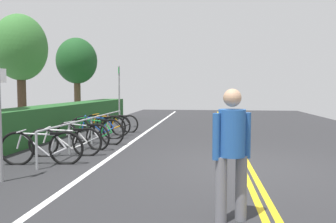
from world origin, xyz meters
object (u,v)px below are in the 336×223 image
Objects in this scene: bicycle_4 at (98,128)px; pedestrian at (232,146)px; bike_rack at (91,124)px; bicycle_2 at (82,136)px; bicycle_3 at (95,131)px; bicycle_6 at (117,123)px; tree_far_right at (20,49)px; bicycle_0 at (42,148)px; tree_extra at (77,62)px; sign_post_far at (119,91)px; bicycle_1 at (66,142)px; bicycle_5 at (107,125)px.

pedestrian is (-6.07, -3.71, 0.54)m from bicycle_4.
bicycle_2 is at bearing -177.94° from bike_rack.
bicycle_3 reaches higher than bicycle_2.
bicycle_6 is 0.37× the size of tree_far_right.
bicycle_0 is 5.34m from bicycle_6.
bike_rack is 1.52× the size of tree_extra.
sign_post_far is at bearing 0.76° from bicycle_0.
bicycle_6 is at bearing -1.52° from bicycle_0.
bicycle_1 is 0.37× the size of tree_far_right.
bicycle_5 is (4.51, -0.01, -0.00)m from bicycle_0.
bike_rack is at bearing -2.50° from bicycle_0.
bicycle_6 is 0.40× the size of tree_extra.
pedestrian reaches higher than bicycle_6.
tree_extra is at bearing 22.83° from bicycle_2.
bicycle_2 is at bearing -177.11° from sign_post_far.
bicycle_0 is at bearing 171.22° from bicycle_1.
bicycle_4 is (1.64, 0.11, 0.03)m from bicycle_2.
tree_far_right is at bearing 52.16° from bicycle_3.
sign_post_far is at bearing -80.86° from tree_far_right.
bicycle_0 is 0.95× the size of bicycle_3.
pedestrian is at bearing -155.47° from bicycle_6.
tree_far_right reaches higher than pedestrian.
bicycle_0 is 4.57m from pedestrian.
sign_post_far is (2.99, 0.12, 1.12)m from bicycle_4.
bicycle_3 is 0.44× the size of tree_extra.
bicycle_1 is (-1.82, -0.02, -0.25)m from bike_rack.
tree_far_right is at bearing 99.14° from sign_post_far.
pedestrian reaches higher than bicycle_3.
bicycle_2 reaches higher than bicycle_6.
tree_extra reaches higher than bike_rack.
pedestrian is 0.64× the size of sign_post_far.
tree_extra is at bearing 29.44° from pedestrian.
bicycle_5 reaches higher than bicycle_2.
bicycle_2 is 1.64m from bicycle_4.
bike_rack reaches higher than bicycle_5.
tree_far_right reaches higher than bicycle_4.
bicycle_3 is 0.86m from bicycle_4.
bicycle_6 is at bearing -3.30° from bicycle_4.
bicycle_0 reaches higher than bicycle_1.
bike_rack is 1.39× the size of tree_far_right.
bicycle_3 is 1.04× the size of bicycle_5.
bicycle_5 is 6.43m from tree_extra.
bicycle_5 is at bearing -0.11° from bicycle_0.
bicycle_5 is 1.09× the size of pedestrian.
pedestrian is (-3.43, -3.61, 0.57)m from bicycle_1.
bicycle_6 is (2.66, 0.09, -0.05)m from bicycle_3.
pedestrian is at bearing -152.12° from bicycle_5.
bicycle_0 is at bearing 179.41° from bicycle_4.
sign_post_far is at bearing 22.93° from pedestrian.
bicycle_4 is 3.19m from sign_post_far.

